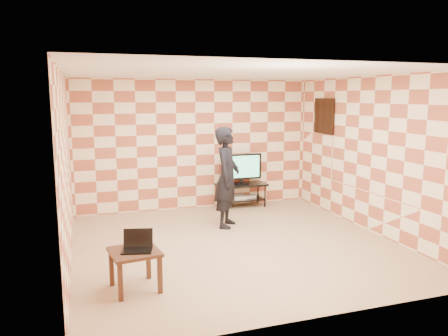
{
  "coord_description": "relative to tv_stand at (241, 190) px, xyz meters",
  "views": [
    {
      "loc": [
        -2.28,
        -6.33,
        2.35
      ],
      "look_at": [
        0.0,
        0.6,
        1.15
      ],
      "focal_mm": 35.0,
      "sensor_mm": 36.0,
      "label": 1
    }
  ],
  "objects": [
    {
      "name": "tv",
      "position": [
        -0.0,
        -0.0,
        0.49
      ],
      "size": [
        0.89,
        0.17,
        0.64
      ],
      "color": "black",
      "rests_on": "tv_stand"
    },
    {
      "name": "floor",
      "position": [
        -0.94,
        -2.26,
        -0.37
      ],
      "size": [
        5.0,
        5.0,
        0.0
      ],
      "primitive_type": "plane",
      "color": "tan",
      "rests_on": "ground"
    },
    {
      "name": "dvd_player",
      "position": [
        -0.14,
        0.03,
        -0.16
      ],
      "size": [
        0.49,
        0.38,
        0.08
      ],
      "primitive_type": "cube",
      "rotation": [
        0.0,
        0.0,
        -0.11
      ],
      "color": "silver",
      "rests_on": "tv_stand"
    },
    {
      "name": "wall_left",
      "position": [
        -3.44,
        -2.26,
        0.98
      ],
      "size": [
        0.02,
        5.0,
        2.7
      ],
      "primitive_type": "cube",
      "color": "#FFECC1",
      "rests_on": "ground"
    },
    {
      "name": "person",
      "position": [
        -0.75,
        -1.26,
        0.54
      ],
      "size": [
        0.71,
        0.79,
        1.82
      ],
      "primitive_type": "imported",
      "rotation": [
        0.0,
        0.0,
        1.03
      ],
      "color": "black",
      "rests_on": "floor"
    },
    {
      "name": "side_table",
      "position": [
        -2.67,
        -3.43,
        0.04
      ],
      "size": [
        0.64,
        0.64,
        0.5
      ],
      "color": "#322014",
      "rests_on": "floor"
    },
    {
      "name": "game_console",
      "position": [
        0.2,
        0.03,
        -0.17
      ],
      "size": [
        0.26,
        0.21,
        0.05
      ],
      "primitive_type": "cube",
      "rotation": [
        0.0,
        0.0,
        0.16
      ],
      "color": "silver",
      "rests_on": "tv_stand"
    },
    {
      "name": "tv_stand",
      "position": [
        0.0,
        0.0,
        0.0
      ],
      "size": [
        1.07,
        0.48,
        0.5
      ],
      "color": "black",
      "rests_on": "floor"
    },
    {
      "name": "wall_front",
      "position": [
        -0.94,
        -4.76,
        0.98
      ],
      "size": [
        5.0,
        0.02,
        2.7
      ],
      "primitive_type": "cube",
      "color": "#FFECC1",
      "rests_on": "ground"
    },
    {
      "name": "ceiling",
      "position": [
        -0.94,
        -2.26,
        2.33
      ],
      "size": [
        5.0,
        5.0,
        0.02
      ],
      "primitive_type": "cube",
      "color": "white",
      "rests_on": "wall_back"
    },
    {
      "name": "wall_back",
      "position": [
        -0.94,
        0.24,
        0.98
      ],
      "size": [
        5.0,
        0.02,
        2.7
      ],
      "primitive_type": "cube",
      "color": "#FFECC1",
      "rests_on": "ground"
    },
    {
      "name": "wall_art",
      "position": [
        1.53,
        -0.71,
        1.58
      ],
      "size": [
        0.04,
        0.72,
        0.72
      ],
      "color": "black",
      "rests_on": "wall_right"
    },
    {
      "name": "laptop",
      "position": [
        -2.63,
        -3.42,
        0.19
      ],
      "size": [
        0.42,
        0.36,
        0.24
      ],
      "color": "black",
      "rests_on": "side_table"
    },
    {
      "name": "wall_right",
      "position": [
        1.56,
        -2.26,
        0.98
      ],
      "size": [
        0.02,
        5.0,
        2.7
      ],
      "primitive_type": "cube",
      "color": "#FFECC1",
      "rests_on": "ground"
    }
  ]
}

